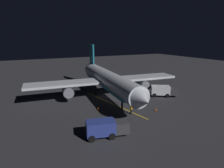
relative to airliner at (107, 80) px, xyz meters
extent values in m
cube|color=#2D2D31|center=(0.06, 0.59, -4.04)|extent=(180.00, 180.00, 0.20)
cube|color=gold|center=(1.07, 4.59, -3.94)|extent=(3.88, 18.94, 0.01)
cylinder|color=silver|center=(0.06, 0.59, 0.20)|extent=(6.47, 28.31, 3.61)
cube|color=teal|center=(0.06, 0.59, -0.80)|extent=(5.86, 24.10, 0.65)
cone|color=silver|center=(1.61, 15.64, 0.20)|extent=(3.82, 3.24, 3.54)
cone|color=silver|center=(-1.54, -14.99, 0.20)|extent=(3.68, 4.64, 3.25)
cube|color=teal|center=(-1.27, -12.38, 4.60)|extent=(0.73, 3.62, 5.20)
cube|color=silver|center=(-9.41, 0.16, -0.34)|extent=(15.56, 6.32, 0.50)
cylinder|color=slate|center=(-8.54, 1.27, -1.74)|extent=(2.42, 3.40, 2.10)
cube|color=silver|center=(9.25, -1.76, -0.34)|extent=(15.56, 6.32, 0.50)
cylinder|color=slate|center=(8.62, -0.49, -1.74)|extent=(2.42, 3.40, 2.10)
cylinder|color=black|center=(0.85, 8.28, -2.78)|extent=(0.39, 0.39, 2.33)
cylinder|color=black|center=(-2.34, -1.58, -2.78)|extent=(0.39, 0.39, 2.33)
cylinder|color=black|center=(1.97, -2.02, -2.78)|extent=(0.39, 0.39, 2.33)
cube|color=navy|center=(8.31, 15.69, -2.59)|extent=(4.15, 2.92, 1.82)
cube|color=#38383D|center=(5.60, 16.34, -2.74)|extent=(2.21, 2.36, 1.50)
cylinder|color=black|center=(7.03, 15.99, -3.49)|extent=(1.41, 2.46, 0.90)
cylinder|color=black|center=(9.59, 15.38, -3.49)|extent=(1.41, 2.46, 0.90)
cube|color=silver|center=(-10.91, 4.97, -2.53)|extent=(4.54, 3.90, 1.94)
cube|color=#38383D|center=(-13.40, 6.49, -2.74)|extent=(2.58, 2.64, 1.50)
cylinder|color=black|center=(-12.11, 5.71, -3.49)|extent=(1.97, 2.44, 0.90)
cylinder|color=black|center=(-9.70, 4.23, -3.49)|extent=(1.97, 2.44, 0.90)
cylinder|color=black|center=(0.53, 10.87, -3.52)|extent=(0.32, 0.32, 0.85)
cylinder|color=orange|center=(0.53, 10.87, -2.77)|extent=(0.40, 0.40, 0.65)
sphere|color=tan|center=(0.53, 10.87, -2.32)|extent=(0.24, 0.24, 0.24)
cone|color=#EA590F|center=(-4.23, 11.61, -3.67)|extent=(0.36, 0.36, 0.55)
cube|color=black|center=(-4.23, 11.61, -3.93)|extent=(0.50, 0.50, 0.03)
cone|color=#EA590F|center=(4.88, 6.64, -3.67)|extent=(0.36, 0.36, 0.55)
cube|color=black|center=(4.88, 6.64, -3.93)|extent=(0.50, 0.50, 0.03)
camera|label=1|loc=(17.19, 36.69, 8.82)|focal=30.36mm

